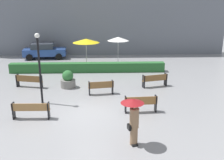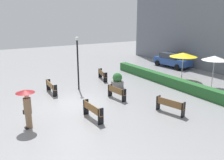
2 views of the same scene
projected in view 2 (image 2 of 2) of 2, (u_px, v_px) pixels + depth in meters
The scene contains 13 objects.
ground_plane at pixel (73, 104), 15.41m from camera, with size 60.00×60.00×0.00m, color gray.
bench_near_right at pixel (92, 110), 12.96m from camera, with size 1.77×0.43×0.91m.
bench_mid_center at pixel (116, 92), 16.16m from camera, with size 1.64×0.58×0.87m.
bench_far_right at pixel (170, 105), 13.76m from camera, with size 1.80×0.79×0.88m.
bench_near_left at pixel (51, 86), 17.35m from camera, with size 1.90×0.36×0.87m.
bench_far_left at pixel (102, 74), 21.04m from camera, with size 1.89×0.75×0.86m.
pedestrian_with_umbrella at pixel (27, 104), 11.81m from camera, with size 0.94×0.94×2.03m.
planter_pot at pixel (117, 81), 18.78m from camera, with size 1.01×1.01×1.20m.
lamp_post at pixel (78, 58), 17.82m from camera, with size 0.28×0.28×4.07m.
patio_umbrella_yellow at pixel (183, 55), 20.64m from camera, with size 2.38×2.38×2.45m.
patio_umbrella_white at pixel (215, 58), 18.36m from camera, with size 1.95×1.95×2.56m.
hedge_strip at pixel (164, 79), 19.83m from camera, with size 12.77×0.70×0.77m, color #28602D.
parked_car at pixel (172, 60), 26.28m from camera, with size 4.32×2.23×1.57m.
Camera 2 is at (13.72, -5.21, 5.57)m, focal length 37.73 mm.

